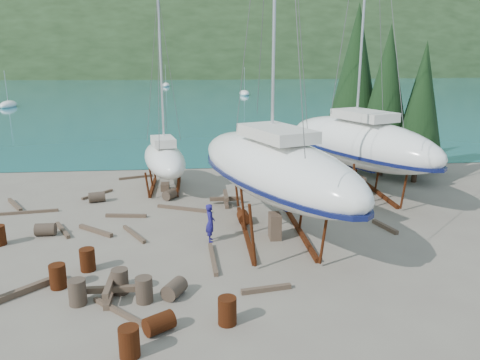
{
  "coord_description": "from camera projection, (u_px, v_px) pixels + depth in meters",
  "views": [
    {
      "loc": [
        -0.07,
        -18.36,
        8.0
      ],
      "look_at": [
        1.92,
        3.0,
        2.29
      ],
      "focal_mm": 35.0,
      "sensor_mm": 36.0,
      "label": 1
    }
  ],
  "objects": [
    {
      "name": "ground",
      "position": [
        201.0,
        252.0,
        19.73
      ],
      "size": [
        600.0,
        600.0,
        0.0
      ],
      "primitive_type": "plane",
      "color": "#695E53",
      "rests_on": "ground"
    },
    {
      "name": "bay_water",
      "position": [
        195.0,
        68.0,
        322.79
      ],
      "size": [
        700.0,
        700.0,
        0.0
      ],
      "primitive_type": "plane",
      "color": "#165A71",
      "rests_on": "ground"
    },
    {
      "name": "far_hill",
      "position": [
        195.0,
        67.0,
        327.61
      ],
      "size": [
        800.0,
        360.0,
        110.0
      ],
      "primitive_type": "ellipsoid",
      "color": "#203118",
      "rests_on": "ground"
    },
    {
      "name": "far_house_left",
      "position": [
        52.0,
        68.0,
        196.39
      ],
      "size": [
        6.6,
        5.6,
        5.6
      ],
      "color": "beige",
      "rests_on": "ground"
    },
    {
      "name": "far_house_center",
      "position": [
        149.0,
        68.0,
        199.98
      ],
      "size": [
        6.6,
        5.6,
        5.6
      ],
      "color": "beige",
      "rests_on": "ground"
    },
    {
      "name": "far_house_right",
      "position": [
        264.0,
        68.0,
        204.47
      ],
      "size": [
        6.6,
        5.6,
        5.6
      ],
      "color": "beige",
      "rests_on": "ground"
    },
    {
      "name": "cypress_near_right",
      "position": [
        387.0,
        90.0,
        30.9
      ],
      "size": [
        3.6,
        3.6,
        10.0
      ],
      "color": "black",
      "rests_on": "ground"
    },
    {
      "name": "cypress_mid_right",
      "position": [
        421.0,
        106.0,
        29.34
      ],
      "size": [
        3.06,
        3.06,
        8.5
      ],
      "color": "black",
      "rests_on": "ground"
    },
    {
      "name": "cypress_back_left",
      "position": [
        355.0,
        76.0,
        32.47
      ],
      "size": [
        4.14,
        4.14,
        11.5
      ],
      "color": "black",
      "rests_on": "ground"
    },
    {
      "name": "cypress_far_right",
      "position": [
        422.0,
        97.0,
        32.28
      ],
      "size": [
        3.24,
        3.24,
        9.0
      ],
      "color": "black",
      "rests_on": "ground"
    },
    {
      "name": "moored_boat_left",
      "position": [
        8.0,
        105.0,
        74.66
      ],
      "size": [
        2.0,
        5.0,
        6.05
      ],
      "color": "white",
      "rests_on": "ground"
    },
    {
      "name": "moored_boat_mid",
      "position": [
        244.0,
        93.0,
        97.49
      ],
      "size": [
        2.0,
        5.0,
        6.05
      ],
      "color": "white",
      "rests_on": "ground"
    },
    {
      "name": "moored_boat_far",
      "position": [
        166.0,
        85.0,
        124.74
      ],
      "size": [
        2.0,
        5.0,
        6.05
      ],
      "color": "white",
      "rests_on": "ground"
    },
    {
      "name": "large_sailboat_near",
      "position": [
        274.0,
        168.0,
        20.94
      ],
      "size": [
        7.92,
        12.88,
        19.55
      ],
      "rotation": [
        0.0,
        0.0,
        0.38
      ],
      "color": "white",
      "rests_on": "ground"
    },
    {
      "name": "large_sailboat_far",
      "position": [
        359.0,
        142.0,
        27.4
      ],
      "size": [
        7.91,
        12.46,
        19.05
      ],
      "rotation": [
        0.0,
        0.0,
        0.4
      ],
      "color": "white",
      "rests_on": "ground"
    },
    {
      "name": "small_sailboat_shore",
      "position": [
        164.0,
        159.0,
        28.6
      ],
      "size": [
        3.74,
        7.53,
        11.54
      ],
      "rotation": [
        0.0,
        0.0,
        0.21
      ],
      "color": "white",
      "rests_on": "ground"
    },
    {
      "name": "worker",
      "position": [
        210.0,
        223.0,
        20.64
      ],
      "size": [
        0.44,
        0.65,
        1.73
      ],
      "primitive_type": "imported",
      "rotation": [
        0.0,
        0.0,
        1.62
      ],
      "color": "navy",
      "rests_on": "ground"
    },
    {
      "name": "drum_1",
      "position": [
        174.0,
        289.0,
        15.98
      ],
      "size": [
        0.92,
        1.05,
        0.58
      ],
      "primitive_type": "cylinder",
      "rotation": [
        1.57,
        0.0,
        2.66
      ],
      "color": "#2D2823",
      "rests_on": "ground"
    },
    {
      "name": "drum_3",
      "position": [
        129.0,
        342.0,
        12.75
      ],
      "size": [
        0.58,
        0.58,
        0.88
      ],
      "primitive_type": "cylinder",
      "color": "#562B0E",
      "rests_on": "ground"
    },
    {
      "name": "drum_5",
      "position": [
        120.0,
        281.0,
        16.2
      ],
      "size": [
        0.58,
        0.58,
        0.88
      ],
      "primitive_type": "cylinder",
      "color": "#2D2823",
      "rests_on": "ground"
    },
    {
      "name": "drum_6",
      "position": [
        244.0,
        217.0,
        23.04
      ],
      "size": [
        0.61,
        0.9,
        0.58
      ],
      "primitive_type": "cylinder",
      "rotation": [
        1.57,
        0.0,
        0.03
      ],
      "color": "#562B0E",
      "rests_on": "ground"
    },
    {
      "name": "drum_7",
      "position": [
        227.0,
        311.0,
        14.31
      ],
      "size": [
        0.58,
        0.58,
        0.88
      ],
      "primitive_type": "cylinder",
      "color": "#562B0E",
      "rests_on": "ground"
    },
    {
      "name": "drum_9",
      "position": [
        97.0,
        197.0,
        26.34
      ],
      "size": [
        1.01,
        0.8,
        0.58
      ],
      "primitive_type": "cylinder",
      "rotation": [
        1.57,
        0.0,
        1.85
      ],
      "color": "#2D2823",
      "rests_on": "ground"
    },
    {
      "name": "drum_10",
      "position": [
        58.0,
        276.0,
        16.56
      ],
      "size": [
        0.58,
        0.58,
        0.88
      ],
      "primitive_type": "cylinder",
      "color": "#562B0E",
      "rests_on": "ground"
    },
    {
      "name": "drum_11",
      "position": [
        171.0,
        194.0,
        26.88
      ],
      "size": [
        0.98,
        1.05,
        0.58
      ],
      "primitive_type": "cylinder",
      "rotation": [
        1.57,
        0.0,
        2.54
      ],
      "color": "#2D2823",
      "rests_on": "ground"
    },
    {
      "name": "drum_12",
      "position": [
        159.0,
        323.0,
        13.92
      ],
      "size": [
        1.05,
        0.97,
        0.58
      ],
      "primitive_type": "cylinder",
      "rotation": [
        1.57,
        0.0,
        2.16
      ],
      "color": "#562B0E",
      "rests_on": "ground"
    },
    {
      "name": "drum_14",
      "position": [
        88.0,
        260.0,
        17.9
      ],
      "size": [
        0.58,
        0.58,
        0.88
      ],
      "primitive_type": "cylinder",
      "color": "#562B0E",
      "rests_on": "ground"
    },
    {
      "name": "drum_15",
      "position": [
        46.0,
        229.0,
        21.43
      ],
      "size": [
        0.89,
        0.59,
        0.58
      ],
      "primitive_type": "cylinder",
      "rotation": [
        1.57,
        0.0,
        1.59
      ],
      "color": "#2D2823",
      "rests_on": "ground"
    },
    {
      "name": "drum_16",
      "position": [
        77.0,
        292.0,
        15.44
      ],
      "size": [
        0.58,
        0.58,
        0.88
      ],
      "primitive_type": "cylinder",
      "color": "#2D2823",
      "rests_on": "ground"
    },
    {
      "name": "drum_17",
      "position": [
        144.0,
        290.0,
        15.6
      ],
      "size": [
        0.58,
        0.58,
        0.88
      ],
      "primitive_type": "cylinder",
      "color": "#2D2823",
      "rests_on": "ground"
    },
    {
      "name": "timber_0",
      "position": [
        97.0,
        194.0,
        27.62
      ],
      "size": [
        1.51,
        1.83,
        0.14
      ],
      "primitive_type": "cube",
      "rotation": [
        0.0,
        0.0,
        2.46
      ],
      "color": "brown",
      "rests_on": "ground"
    },
    {
      "name": "timber_1",
      "position": [
        385.0,
        227.0,
        22.32
      ],
      "size": [
        0.66,
        1.73,
        0.19
      ],
      "primitive_type": "cube",
      "rotation": [
        0.0,
        0.0,
        0.27
      ],
      "color": "brown",
      "rests_on": "ground"
    },
    {
      "name": "timber_2",
      "position": [
        15.0,
        205.0,
        25.61
      ],
      "size": [
        1.49,
        2.18,
        0.19
      ],
      "primitive_type": "cube",
      "rotation": [
        0.0,
        0.0,
        0.57
      ],
      "color": "brown",
      "rests_on": "ground"
    },
    {
      "name": "timber_3",
      "position": [
        121.0,
        313.0,
        14.89
      ],
      "size": [
        2.07,
        2.01,
        0.15
      ],
      "primitive_type": "cube",
      "rotation": [
        0.0,
        0.0,
        0.8
      ],
      "color": "brown",
      "rests_on": "ground"
    },
    {
      "name": "timber_4",
      "position": [
        126.0,
        216.0,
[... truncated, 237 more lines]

